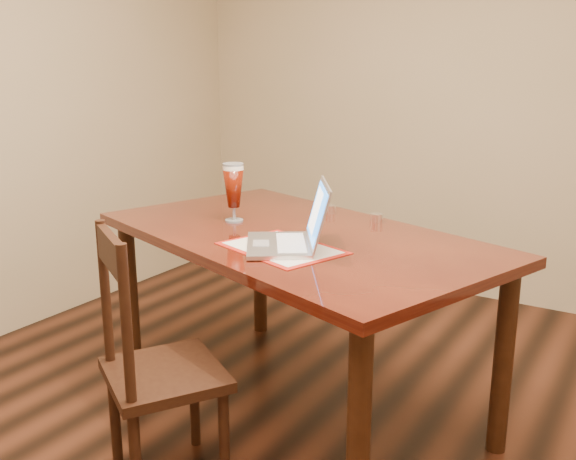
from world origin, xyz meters
The scene contains 2 objects.
dining_table centered at (-0.37, 0.58, 0.74)m, with size 2.02×1.52×1.11m.
dining_chair centered at (-0.52, -0.16, 0.47)m, with size 0.58×0.57×1.01m.
Camera 1 is at (1.03, -1.73, 1.56)m, focal length 40.00 mm.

